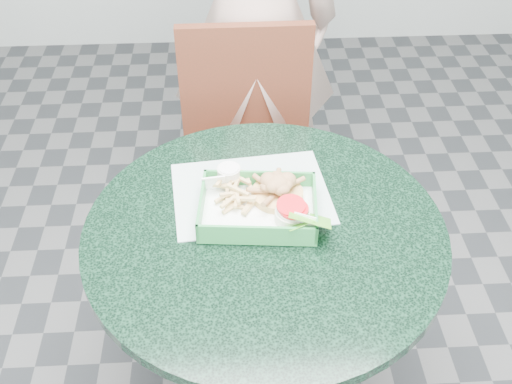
{
  "coord_description": "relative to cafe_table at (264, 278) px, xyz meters",
  "views": [
    {
      "loc": [
        -0.08,
        -1.05,
        1.81
      ],
      "look_at": [
        -0.02,
        0.1,
        0.8
      ],
      "focal_mm": 42.0,
      "sensor_mm": 36.0,
      "label": 1
    }
  ],
  "objects": [
    {
      "name": "cafe_table",
      "position": [
        0.0,
        0.0,
        0.0
      ],
      "size": [
        0.9,
        0.9,
        0.75
      ],
      "color": "black",
      "rests_on": "floor"
    },
    {
      "name": "dining_chair",
      "position": [
        -0.02,
        0.67,
        -0.05
      ],
      "size": [
        0.47,
        0.47,
        0.93
      ],
      "rotation": [
        0.0,
        0.0,
        0.01
      ],
      "color": "brown",
      "rests_on": "floor"
    },
    {
      "name": "placemat",
      "position": [
        -0.03,
        0.13,
        0.17
      ],
      "size": [
        0.43,
        0.34,
        0.0
      ],
      "primitive_type": "cube",
      "rotation": [
        0.0,
        0.0,
        0.1
      ],
      "color": "#A1BAB6",
      "rests_on": "cafe_table"
    },
    {
      "name": "food_basket",
      "position": [
        -0.01,
        0.04,
        0.19
      ],
      "size": [
        0.29,
        0.21,
        0.06
      ],
      "rotation": [
        0.0,
        0.0,
        -0.09
      ],
      "color": "#2B8B42",
      "rests_on": "placemat"
    },
    {
      "name": "crab_sandwich",
      "position": [
        0.03,
        0.1,
        0.22
      ],
      "size": [
        0.13,
        0.13,
        0.08
      ],
      "rotation": [
        0.0,
        0.0,
        -0.4
      ],
      "color": "tan",
      "rests_on": "food_basket"
    },
    {
      "name": "fries_pile",
      "position": [
        -0.07,
        0.1,
        0.21
      ],
      "size": [
        0.12,
        0.13,
        0.04
      ],
      "primitive_type": null,
      "rotation": [
        0.0,
        0.0,
        -0.18
      ],
      "color": "tan",
      "rests_on": "food_basket"
    },
    {
      "name": "sauce_ramekin",
      "position": [
        -0.09,
        0.15,
        0.22
      ],
      "size": [
        0.06,
        0.06,
        0.04
      ],
      "rotation": [
        0.0,
        0.0,
        0.39
      ],
      "color": "silver",
      "rests_on": "food_basket"
    },
    {
      "name": "garnish_cup",
      "position": [
        0.08,
        0.0,
        0.21
      ],
      "size": [
        0.13,
        0.12,
        0.05
      ],
      "rotation": [
        0.0,
        0.0,
        -0.11
      ],
      "color": "silver",
      "rests_on": "food_basket"
    }
  ]
}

